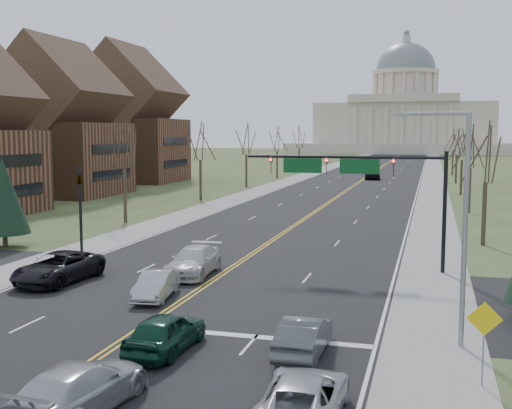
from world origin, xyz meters
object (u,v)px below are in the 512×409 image
Objects in this scene: warn_sign at (484,327)px; car_nb_outer_second at (303,397)px; car_nb_inner_lead at (166,332)px; car_nb_outer_lead at (304,336)px; car_far_nb at (373,175)px; car_sb_inner_lead at (156,285)px; car_nb_inner_second at (80,388)px; street_light at (458,213)px; car_far_sb at (371,162)px; signal_mast at (359,174)px; signal_left at (80,199)px; car_sb_outer_lead at (58,268)px; car_sb_inner_second at (193,261)px.

car_nb_outer_second is (-5.17, -3.97, -1.30)m from warn_sign.
car_nb_inner_lead is 7.56m from car_nb_outer_second.
car_nb_outer_lead is 0.77× the size of car_far_nb.
car_nb_inner_lead is 93.05m from car_far_nb.
car_nb_inner_lead reaches higher than car_sb_inner_lead.
street_light is at bearing -135.33° from car_nb_inner_second.
car_nb_inner_second is 1.25× the size of car_far_sb.
signal_mast is at bearing 40.28° from car_sb_inner_lead.
car_sb_outer_lead is at bearing -67.50° from signal_left.
signal_mast is 18.25m from car_sb_outer_lead.
car_far_nb is at bearing -85.68° from car_nb_outer_lead.
car_nb_outer_second is (0.88, -21.49, -5.05)m from signal_mast.
signal_mast is 76.35m from car_far_nb.
car_sb_outer_lead is at bearing 157.06° from car_sb_inner_lead.
car_nb_inner_second is at bearing 89.32° from car_nb_inner_lead.
car_sb_inner_lead is 85.96m from car_far_nb.
street_light is 90.26m from car_far_nb.
street_light is 1.53× the size of car_sb_outer_lead.
car_sb_outer_lead reaches higher than car_far_nb.
signal_mast is 129.47m from car_far_sb.
car_far_nb is at bearing -85.46° from car_nb_inner_second.
warn_sign is 16.80m from car_sb_inner_lead.
warn_sign reaches higher than car_far_sb.
car_far_sb is at bearing -83.59° from car_nb_inner_second.
street_light reaches higher than car_sb_inner_lead.
signal_left is at bearing 153.25° from car_sb_inner_second.
street_light is 2.03× the size of car_nb_inner_lead.
car_nb_inner_lead is 0.79× the size of car_far_nb.
car_far_sb reaches higher than car_nb_outer_second.
car_sb_inner_lead is 0.70× the size of car_sb_outer_lead.
warn_sign is 0.57× the size of car_nb_outer_second.
warn_sign is at bearing -19.22° from car_sb_outer_lead.
car_far_nb is (-11.17, 89.46, -4.43)m from street_light.
car_nb_outer_second is at bearing -57.67° from car_sb_inner_lead.
street_light is at bearing -158.73° from car_nb_inner_lead.
car_sb_outer_lead is (-6.67, 1.79, 0.14)m from car_sb_inner_lead.
car_nb_outer_lead is at bearing -40.42° from signal_left.
car_sb_outer_lead is (-9.98, 14.57, 0.05)m from car_nb_inner_second.
car_nb_outer_second is 0.95× the size of car_nb_inner_second.
street_light is 7.50m from car_nb_outer_lead.
signal_left is at bearing 180.00° from signal_mast.
car_far_nb is (-5.88, 75.96, -4.97)m from signal_mast.
signal_left is 1.34× the size of car_nb_inner_lead.
warn_sign is at bearing -151.52° from car_nb_inner_second.
car_nb_outer_second is 97.68m from car_far_nb.
car_sb_outer_lead is (-21.62, 9.36, -1.18)m from warn_sign.
car_nb_inner_second is at bearing 85.95° from car_far_nb.
car_nb_outer_lead reaches higher than car_sb_inner_lead.
car_nb_inner_second is 0.96× the size of car_sb_inner_second.
street_light reaches higher than car_nb_outer_second.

